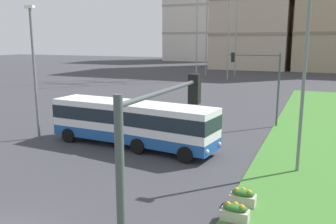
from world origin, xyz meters
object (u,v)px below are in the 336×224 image
object	(u,v)px
articulated_bus	(132,123)
streetlight_median	(304,77)
flower_planter_1	(235,212)
traffic_light_near_right	(154,174)
traffic_light_far_right	(262,76)
flower_planter_2	(243,197)
streetlight_left	(34,68)
apartment_tower_west	(199,8)

from	to	relation	value
articulated_bus	streetlight_median	distance (m)	11.17
flower_planter_1	traffic_light_near_right	xyz separation A→B (m)	(-0.40, -6.50, 3.84)
traffic_light_far_right	flower_planter_2	bearing A→B (deg)	-83.51
flower_planter_1	streetlight_median	distance (m)	8.49
flower_planter_1	streetlight_left	size ratio (longest dim) A/B	0.12
streetlight_median	articulated_bus	bearing A→B (deg)	176.37
streetlight_left	articulated_bus	bearing A→B (deg)	7.20
streetlight_median	apartment_tower_west	bearing A→B (deg)	111.22
articulated_bus	streetlight_left	size ratio (longest dim) A/B	1.27
flower_planter_1	apartment_tower_west	distance (m)	115.76
flower_planter_1	traffic_light_near_right	bearing A→B (deg)	-93.52
streetlight_median	apartment_tower_west	world-z (taller)	apartment_tower_west
articulated_bus	traffic_light_far_right	size ratio (longest dim) A/B	1.98
streetlight_median	flower_planter_2	bearing A→B (deg)	-109.88
streetlight_median	traffic_light_near_right	bearing A→B (deg)	-99.84
traffic_light_far_right	streetlight_median	bearing A→B (deg)	-70.44
flower_planter_2	articulated_bus	bearing A→B (deg)	145.65
apartment_tower_west	traffic_light_far_right	bearing A→B (deg)	-68.59
flower_planter_2	traffic_light_far_right	distance (m)	16.14
flower_planter_2	traffic_light_near_right	size ratio (longest dim) A/B	0.18
flower_planter_1	articulated_bus	bearing A→B (deg)	139.38
articulated_bus	flower_planter_1	xyz separation A→B (m)	(8.67, -7.44, -1.23)
traffic_light_near_right	streetlight_left	bearing A→B (deg)	140.07
flower_planter_1	streetlight_left	xyz separation A→B (m)	(-15.95, 6.52, 4.72)
flower_planter_2	streetlight_left	bearing A→B (deg)	162.58
articulated_bus	traffic_light_far_right	distance (m)	12.14
flower_planter_1	traffic_light_near_right	size ratio (longest dim) A/B	0.18
articulated_bus	streetlight_left	world-z (taller)	streetlight_left
streetlight_left	streetlight_median	world-z (taller)	streetlight_median
flower_planter_2	apartment_tower_west	world-z (taller)	apartment_tower_west
articulated_bus	apartment_tower_west	distance (m)	105.98
flower_planter_1	traffic_light_near_right	world-z (taller)	traffic_light_near_right
streetlight_left	traffic_light_far_right	bearing A→B (deg)	36.77
flower_planter_1	flower_planter_2	world-z (taller)	same
streetlight_median	apartment_tower_west	size ratio (longest dim) A/B	0.26
apartment_tower_west	articulated_bus	bearing A→B (deg)	-74.05
streetlight_left	flower_planter_2	bearing A→B (deg)	-17.42
flower_planter_2	streetlight_left	size ratio (longest dim) A/B	0.12
articulated_bus	streetlight_median	size ratio (longest dim) A/B	1.26
flower_planter_1	traffic_light_near_right	distance (m)	7.56
traffic_light_far_right	streetlight_median	size ratio (longest dim) A/B	0.64
articulated_bus	flower_planter_2	bearing A→B (deg)	-34.35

